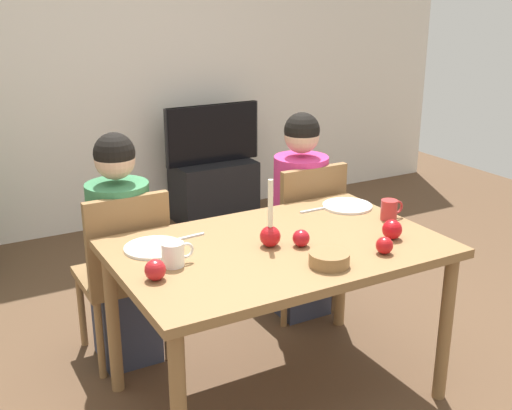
{
  "coord_description": "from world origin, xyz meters",
  "views": [
    {
      "loc": [
        -1.32,
        -2.18,
        1.8
      ],
      "look_at": [
        0.0,
        0.2,
        0.87
      ],
      "focal_mm": 44.84,
      "sensor_mm": 36.0,
      "label": 1
    }
  ],
  "objects_px": {
    "apple_near_candle": "(301,238)",
    "apple_by_left_plate": "(155,270)",
    "chair_right": "(303,230)",
    "plate_right": "(347,206)",
    "chair_left": "(125,267)",
    "mug_left": "(174,254)",
    "person_right_child": "(300,219)",
    "apple_far_edge": "(392,230)",
    "person_left_child": "(122,254)",
    "dining_table": "(278,262)",
    "mug_right": "(390,210)",
    "plate_left": "(154,248)",
    "apple_by_right_mug": "(384,245)",
    "bowl_walnuts": "(329,259)",
    "candle_centerpiece": "(271,233)",
    "tv_stand": "(214,191)",
    "tv": "(213,134)"
  },
  "relations": [
    {
      "from": "person_left_child",
      "to": "apple_by_right_mug",
      "type": "xyz_separation_m",
      "value": [
        0.84,
        -0.94,
        0.22
      ]
    },
    {
      "from": "chair_left",
      "to": "mug_left",
      "type": "bearing_deg",
      "value": -87.34
    },
    {
      "from": "person_right_child",
      "to": "mug_right",
      "type": "height_order",
      "value": "person_right_child"
    },
    {
      "from": "person_right_child",
      "to": "apple_far_edge",
      "type": "relative_size",
      "value": 13.28
    },
    {
      "from": "chair_left",
      "to": "apple_near_candle",
      "type": "height_order",
      "value": "chair_left"
    },
    {
      "from": "candle_centerpiece",
      "to": "apple_by_right_mug",
      "type": "xyz_separation_m",
      "value": [
        0.37,
        -0.3,
        -0.03
      ]
    },
    {
      "from": "person_right_child",
      "to": "mug_left",
      "type": "distance_m",
      "value": 1.2
    },
    {
      "from": "bowl_walnuts",
      "to": "apple_far_edge",
      "type": "height_order",
      "value": "apple_far_edge"
    },
    {
      "from": "chair_left",
      "to": "plate_left",
      "type": "relative_size",
      "value": 3.54
    },
    {
      "from": "candle_centerpiece",
      "to": "plate_right",
      "type": "height_order",
      "value": "candle_centerpiece"
    },
    {
      "from": "chair_left",
      "to": "apple_by_left_plate",
      "type": "height_order",
      "value": "chair_left"
    },
    {
      "from": "mug_left",
      "to": "apple_far_edge",
      "type": "bearing_deg",
      "value": -12.01
    },
    {
      "from": "chair_right",
      "to": "plate_right",
      "type": "xyz_separation_m",
      "value": [
        0.03,
        -0.35,
        0.24
      ]
    },
    {
      "from": "chair_right",
      "to": "mug_right",
      "type": "relative_size",
      "value": 7.29
    },
    {
      "from": "dining_table",
      "to": "apple_by_right_mug",
      "type": "bearing_deg",
      "value": -42.03
    },
    {
      "from": "tv",
      "to": "mug_left",
      "type": "xyz_separation_m",
      "value": [
        -1.25,
        -2.29,
        0.09
      ]
    },
    {
      "from": "mug_left",
      "to": "apple_by_left_plate",
      "type": "height_order",
      "value": "mug_left"
    },
    {
      "from": "apple_by_right_mug",
      "to": "mug_right",
      "type": "bearing_deg",
      "value": 47.0
    },
    {
      "from": "candle_centerpiece",
      "to": "plate_left",
      "type": "bearing_deg",
      "value": 154.09
    },
    {
      "from": "chair_left",
      "to": "candle_centerpiece",
      "type": "distance_m",
      "value": 0.82
    },
    {
      "from": "plate_right",
      "to": "mug_left",
      "type": "distance_m",
      "value": 1.07
    },
    {
      "from": "chair_left",
      "to": "person_right_child",
      "type": "xyz_separation_m",
      "value": [
        1.03,
        0.03,
        0.06
      ]
    },
    {
      "from": "tv_stand",
      "to": "tv",
      "type": "bearing_deg",
      "value": 90.0
    },
    {
      "from": "candle_centerpiece",
      "to": "bowl_walnuts",
      "type": "distance_m",
      "value": 0.3
    },
    {
      "from": "bowl_walnuts",
      "to": "apple_by_left_plate",
      "type": "bearing_deg",
      "value": 162.21
    },
    {
      "from": "candle_centerpiece",
      "to": "apple_by_right_mug",
      "type": "relative_size",
      "value": 4.08
    },
    {
      "from": "dining_table",
      "to": "tv",
      "type": "distance_m",
      "value": 2.43
    },
    {
      "from": "plate_left",
      "to": "apple_by_right_mug",
      "type": "xyz_separation_m",
      "value": [
        0.82,
        -0.51,
        0.03
      ]
    },
    {
      "from": "apple_near_candle",
      "to": "apple_by_left_plate",
      "type": "height_order",
      "value": "apple_by_left_plate"
    },
    {
      "from": "apple_by_left_plate",
      "to": "apple_by_right_mug",
      "type": "bearing_deg",
      "value": -13.6
    },
    {
      "from": "chair_right",
      "to": "plate_right",
      "type": "bearing_deg",
      "value": -84.62
    },
    {
      "from": "plate_left",
      "to": "apple_by_right_mug",
      "type": "distance_m",
      "value": 0.97
    },
    {
      "from": "dining_table",
      "to": "plate_right",
      "type": "height_order",
      "value": "plate_right"
    },
    {
      "from": "dining_table",
      "to": "bowl_walnuts",
      "type": "distance_m",
      "value": 0.31
    },
    {
      "from": "chair_right",
      "to": "plate_left",
      "type": "height_order",
      "value": "chair_right"
    },
    {
      "from": "person_right_child",
      "to": "candle_centerpiece",
      "type": "distance_m",
      "value": 0.89
    },
    {
      "from": "tv_stand",
      "to": "apple_far_edge",
      "type": "relative_size",
      "value": 7.25
    },
    {
      "from": "chair_left",
      "to": "mug_right",
      "type": "distance_m",
      "value": 1.31
    },
    {
      "from": "mug_right",
      "to": "bowl_walnuts",
      "type": "xyz_separation_m",
      "value": [
        -0.56,
        -0.3,
        -0.02
      ]
    },
    {
      "from": "plate_left",
      "to": "apple_near_candle",
      "type": "relative_size",
      "value": 3.42
    },
    {
      "from": "chair_right",
      "to": "tv",
      "type": "bearing_deg",
      "value": 81.63
    },
    {
      "from": "person_left_child",
      "to": "plate_left",
      "type": "xyz_separation_m",
      "value": [
        0.02,
        -0.43,
        0.19
      ]
    },
    {
      "from": "chair_left",
      "to": "apple_by_left_plate",
      "type": "xyz_separation_m",
      "value": [
        -0.08,
        -0.68,
        0.28
      ]
    },
    {
      "from": "dining_table",
      "to": "chair_left",
      "type": "bearing_deg",
      "value": 129.7
    },
    {
      "from": "chair_left",
      "to": "tv_stand",
      "type": "relative_size",
      "value": 1.41
    },
    {
      "from": "dining_table",
      "to": "mug_right",
      "type": "height_order",
      "value": "mug_right"
    },
    {
      "from": "person_left_child",
      "to": "apple_near_candle",
      "type": "distance_m",
      "value": 0.94
    },
    {
      "from": "chair_left",
      "to": "mug_right",
      "type": "bearing_deg",
      "value": -27.79
    },
    {
      "from": "dining_table",
      "to": "person_left_child",
      "type": "relative_size",
      "value": 1.19
    },
    {
      "from": "dining_table",
      "to": "apple_near_candle",
      "type": "xyz_separation_m",
      "value": [
        0.07,
        -0.06,
        0.12
      ]
    }
  ]
}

